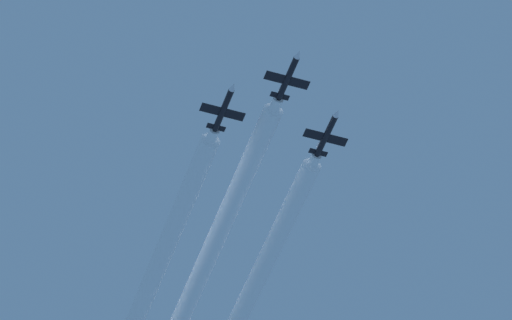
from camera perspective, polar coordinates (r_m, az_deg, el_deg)
jet_lead at (r=282.62m, az=1.12°, el=2.89°), size 7.89×11.48×2.76m
jet_left_wingman at (r=289.79m, az=2.46°, el=0.90°), size 7.89×11.48×2.76m
jet_right_wingman at (r=285.72m, az=-1.11°, el=1.79°), size 7.89×11.48×2.76m
smoke_trail_lead at (r=307.89m, az=-1.29°, el=-2.52°), size 3.57×68.73×3.57m
smoke_trail_left_wingman at (r=314.32m, az=0.11°, el=-3.99°), size 3.57×64.83×3.57m
smoke_trail_right_wingman at (r=310.14m, az=-3.18°, el=-3.16°), size 3.57×63.56×3.57m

